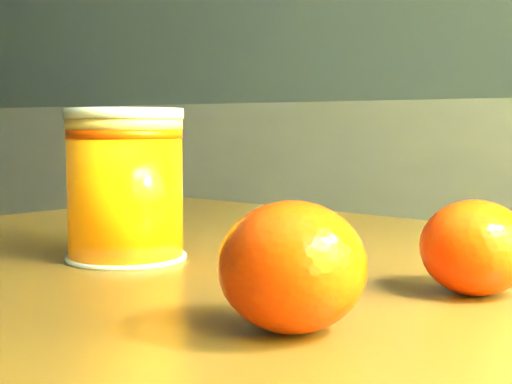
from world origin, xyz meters
The scene contains 4 objects.
kitchen_counter centered at (0.00, 1.45, 0.45)m, with size 3.15×0.60×0.90m, color #56565B.
juice_glass centered at (0.66, 0.10, 0.80)m, with size 0.09×0.09×0.11m.
orange_front centered at (0.86, 0.00, 0.78)m, with size 0.07×0.07×0.07m, color #F73904.
orange_back centered at (0.92, 0.12, 0.77)m, with size 0.07×0.07×0.06m, color #F73904.
Camera 1 is at (1.03, -0.31, 0.84)m, focal length 50.00 mm.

